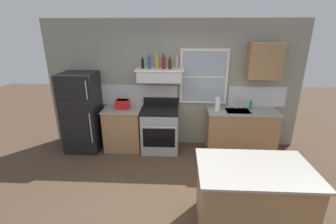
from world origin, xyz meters
TOP-DOWN VIEW (x-y plane):
  - ground_plane at (0.00, 0.00)m, footprint 16.00×16.00m
  - back_wall at (0.03, 2.23)m, footprint 5.40×0.11m
  - refrigerator at (-1.90, 1.84)m, footprint 0.70×0.72m
  - counter_left_of_stove at (-1.05, 1.90)m, footprint 0.79×0.63m
  - toaster at (-1.04, 1.91)m, footprint 0.30×0.20m
  - stove_range at (-0.25, 1.86)m, footprint 0.76×0.69m
  - range_hood_shelf at (-0.25, 1.96)m, footprint 0.96×0.52m
  - bottle_balsamic_dark at (-0.60, 1.97)m, footprint 0.06×0.06m
  - bottle_blue_liqueur at (-0.46, 1.93)m, footprint 0.07×0.07m
  - bottle_champagne_gold_foil at (-0.31, 1.97)m, footprint 0.08×0.08m
  - bottle_red_label_wine at (-0.18, 1.92)m, footprint 0.07×0.07m
  - bottle_brown_stout at (-0.05, 1.91)m, footprint 0.06×0.06m
  - bottle_rose_pink at (0.08, 2.00)m, footprint 0.07×0.07m
  - counter_right_with_sink at (1.45, 1.90)m, footprint 1.43×0.63m
  - sink_faucet at (1.35, 2.00)m, footprint 0.03×0.17m
  - paper_towel_roll at (0.93, 1.90)m, footprint 0.11×0.11m
  - dish_soap_bottle at (1.63, 2.00)m, footprint 0.06×0.06m
  - kitchen_island at (1.09, -0.22)m, footprint 1.40×0.90m
  - upper_cabinet_right at (1.80, 2.04)m, footprint 0.64×0.32m

SIDE VIEW (x-z plane):
  - ground_plane at x=0.00m, z-range 0.00..0.00m
  - counter_left_of_stove at x=-1.05m, z-range 0.00..0.91m
  - counter_right_with_sink at x=1.45m, z-range 0.00..0.91m
  - kitchen_island at x=1.09m, z-range 0.00..0.91m
  - stove_range at x=-0.25m, z-range -0.08..1.01m
  - refrigerator at x=-1.90m, z-range 0.00..1.67m
  - dish_soap_bottle at x=1.63m, z-range 0.91..1.09m
  - toaster at x=-1.04m, z-range 0.91..1.10m
  - paper_towel_roll at x=0.93m, z-range 0.91..1.18m
  - sink_faucet at x=1.35m, z-range 0.94..1.22m
  - back_wall at x=0.03m, z-range 0.00..2.70m
  - range_hood_shelf at x=-0.25m, z-range 1.50..1.75m
  - bottle_balsamic_dark at x=-0.60m, z-range 1.73..1.95m
  - bottle_brown_stout at x=-0.05m, z-range 1.73..1.96m
  - bottle_blue_liqueur at x=-0.46m, z-range 1.72..2.01m
  - bottle_rose_pink at x=0.08m, z-range 1.72..2.02m
  - bottle_red_label_wine at x=-0.18m, z-range 1.72..2.02m
  - bottle_champagne_gold_foil at x=-0.31m, z-range 1.72..2.05m
  - upper_cabinet_right at x=1.80m, z-range 1.55..2.25m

